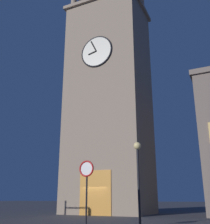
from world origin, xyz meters
TOP-DOWN VIEW (x-y plane):
  - ground_plane at (0.00, 0.00)m, footprint 200.00×200.00m
  - clocktower at (-0.07, -2.49)m, footprint 8.93×6.89m
  - street_lamp at (-6.88, 8.58)m, footprint 0.44×0.44m
  - no_horn_sign at (-5.51, 12.27)m, footprint 0.78×0.14m

SIDE VIEW (x-z plane):
  - ground_plane at x=0.00m, z-range 0.00..0.00m
  - no_horn_sign at x=-5.51m, z-range 0.94..4.20m
  - street_lamp at x=-6.88m, z-range 0.97..5.67m
  - clocktower at x=-0.07m, z-range -2.54..27.15m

